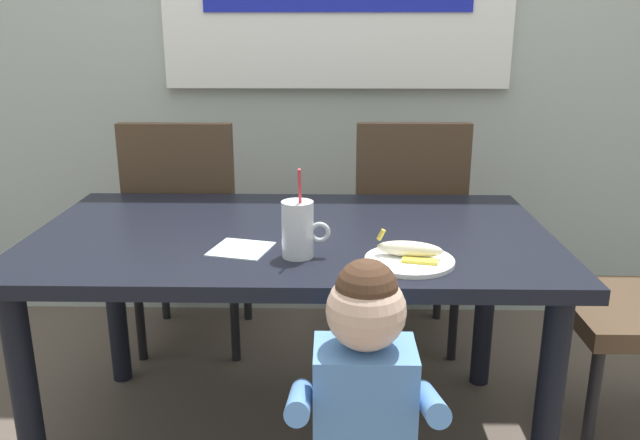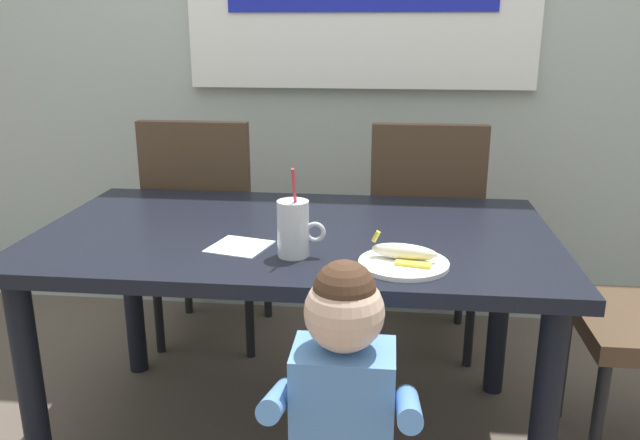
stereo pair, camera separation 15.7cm
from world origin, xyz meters
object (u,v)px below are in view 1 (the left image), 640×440
Objects in this scene: snack_plate at (409,261)px; peeled_banana at (411,250)px; toddler_standing at (364,395)px; paper_napkin at (241,249)px; milk_cup at (298,232)px; dining_chair_right at (407,224)px; dining_chair_left at (188,224)px; dining_table at (292,259)px.

snack_plate is 1.31× the size of peeled_banana.
toddler_standing reaches higher than snack_plate.
toddler_standing is 5.59× the size of paper_napkin.
dining_chair_right is at bearing 65.72° from milk_cup.
toddler_standing is 0.55m from paper_napkin.
dining_chair_left is 1.18m from peeled_banana.
snack_plate reaches higher than paper_napkin.
dining_chair_left is 1.15× the size of toddler_standing.
dining_chair_right is at bearing 83.87° from peeled_banana.
peeled_banana is 0.46m from paper_napkin.
toddler_standing is 3.40× the size of milk_cup.
snack_plate is at bearing 131.49° from dining_chair_left.
dining_chair_right is 1.24m from toddler_standing.
toddler_standing is (0.65, -1.19, -0.02)m from dining_chair_left.
dining_chair_left reaches higher than dining_table.
paper_napkin is (0.33, -0.78, 0.17)m from dining_chair_left.
paper_napkin is (-0.54, -0.81, 0.17)m from dining_chair_right.
dining_table is 6.18× the size of milk_cup.
milk_cup is at bearing 113.91° from toddler_standing.
paper_napkin is at bearing 168.24° from snack_plate.
toddler_standing is (-0.23, -1.22, -0.02)m from dining_chair_right.
snack_plate is (-0.10, -0.90, 0.18)m from dining_chair_right.
dining_chair_left is at bearing 131.49° from snack_plate.
toddler_standing reaches higher than dining_table.
snack_plate is (0.32, -0.27, 0.10)m from dining_table.
peeled_banana is at bearing 68.53° from toddler_standing.
dining_table is 0.43m from snack_plate.
dining_table is at bearing 126.76° from dining_chair_left.
dining_chair_left is at bearing 118.47° from toddler_standing.
snack_plate is 1.53× the size of paper_napkin.
toddler_standing is at bearing 118.47° from dining_chair_left.
dining_chair_right reaches higher than dining_table.
dining_table is 0.62m from toddler_standing.
peeled_banana is at bearing 132.07° from dining_chair_left.
dining_chair_left is (-0.46, 0.61, -0.08)m from dining_table.
dining_chair_left reaches higher than peeled_banana.
dining_chair_left is 0.87m from paper_napkin.
dining_chair_left is at bearing 112.75° from paper_napkin.
snack_plate is 0.46m from paper_napkin.
dining_table is at bearing 108.17° from toddler_standing.
paper_napkin is (-0.32, 0.41, 0.19)m from toddler_standing.
dining_chair_right reaches higher than snack_plate.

